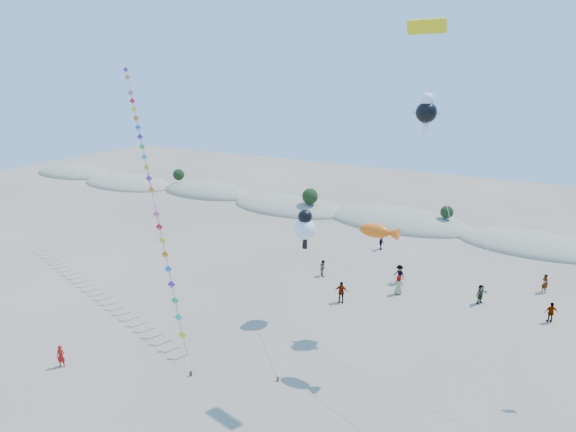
{
  "coord_description": "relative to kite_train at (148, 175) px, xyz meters",
  "views": [
    {
      "loc": [
        16.3,
        -14.35,
        19.1
      ],
      "look_at": [
        0.7,
        14.0,
        9.3
      ],
      "focal_mm": 30.0,
      "sensor_mm": 36.0,
      "label": 1
    }
  ],
  "objects": [
    {
      "name": "beachgoers",
      "position": [
        23.06,
        10.72,
        -9.35
      ],
      "size": [
        24.63,
        14.89,
        1.9
      ],
      "color": "slate",
      "rests_on": "ground"
    },
    {
      "name": "parafoil_kite",
      "position": [
        24.12,
        -1.81,
        10.8
      ],
      "size": [
        11.73,
        12.61,
        21.89
      ],
      "color": "#3F2D1E",
      "rests_on": "ground"
    },
    {
      "name": "dune_ridge",
      "position": [
        15.74,
        28.87,
        -10.1
      ],
      "size": [
        145.3,
        11.49,
        5.57
      ],
      "color": "gray",
      "rests_on": "ground"
    },
    {
      "name": "cartoon_kite_low",
      "position": [
        15.02,
        1.14,
        -2.73
      ],
      "size": [
        3.53,
        9.78,
        8.85
      ],
      "color": "#3F2D1E",
      "rests_on": "ground"
    },
    {
      "name": "cartoon_kite_high",
      "position": [
        22.77,
        4.89,
        6.15
      ],
      "size": [
        9.09,
        12.56,
        17.62
      ],
      "color": "#3F2D1E",
      "rests_on": "ground"
    },
    {
      "name": "fish_kite",
      "position": [
        22.18,
        -2.74,
        -0.84
      ],
      "size": [
        5.3,
        7.99,
        9.86
      ],
      "color": "#3F2D1E",
      "rests_on": "ground"
    },
    {
      "name": "flyer_foreground",
      "position": [
        4.13,
        -13.37,
        -9.43
      ],
      "size": [
        0.67,
        0.57,
        1.57
      ],
      "primitive_type": "imported",
      "rotation": [
        0.0,
        0.0,
        0.41
      ],
      "color": "#AF130E",
      "rests_on": "ground"
    },
    {
      "name": "kite_train",
      "position": [
        0.0,
        0.0,
        0.0
      ],
      "size": [
        23.73,
        18.92,
        20.06
      ],
      "color": "#3F2D1E",
      "rests_on": "ground"
    }
  ]
}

